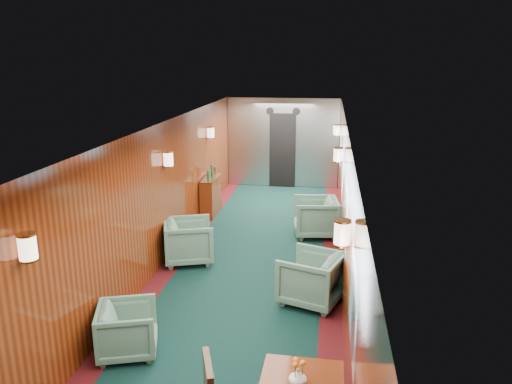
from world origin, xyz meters
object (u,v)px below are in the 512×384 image
(armchair_left_far, at_px, (189,241))
(armchair_right_near, at_px, (311,278))
(armchair_right_far, at_px, (316,217))
(armchair_left_near, at_px, (128,330))
(credenza, at_px, (211,195))

(armchair_left_far, bearing_deg, armchair_right_near, -137.65)
(armchair_right_far, bearing_deg, armchair_left_near, -32.49)
(armchair_left_near, xyz_separation_m, armchair_right_far, (2.07, 4.43, 0.07))
(credenza, bearing_deg, armchair_left_near, -86.92)
(armchair_right_far, bearing_deg, armchair_left_far, -59.99)
(armchair_left_far, xyz_separation_m, armchair_right_far, (2.12, 1.62, 0.01))
(armchair_right_near, bearing_deg, armchair_left_far, -99.56)
(armchair_left_near, bearing_deg, armchair_left_far, -17.06)
(armchair_left_near, height_order, armchair_right_far, armchair_right_far)
(credenza, xyz_separation_m, armchair_right_near, (2.40, -3.86, -0.06))
(credenza, distance_m, armchair_right_far, 2.59)
(armchair_left_near, height_order, armchair_left_far, armchair_left_far)
(credenza, xyz_separation_m, armchair_left_far, (0.25, -2.67, -0.06))
(armchair_left_near, relative_size, armchair_right_near, 0.83)
(credenza, bearing_deg, armchair_left_far, -84.68)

